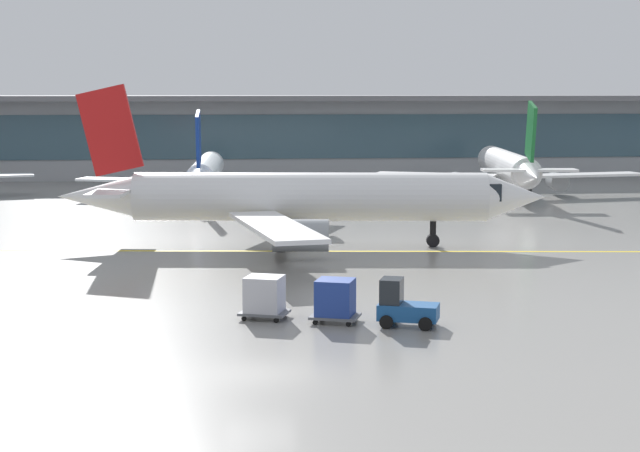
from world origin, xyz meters
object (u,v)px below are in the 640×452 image
object	(u,v)px
gate_airplane_3	(508,167)
cargo_dolly_trailing	(264,296)
gate_airplane_2	(206,172)
taxiing_regional_jet	(304,198)
cargo_dolly_lead	(335,299)
baggage_tug	(403,306)

from	to	relation	value
gate_airplane_3	cargo_dolly_trailing	bearing A→B (deg)	159.56
gate_airplane_2	cargo_dolly_trailing	world-z (taller)	gate_airplane_2
taxiing_regional_jet	cargo_dolly_lead	distance (m)	22.55
taxiing_regional_jet	cargo_dolly_lead	world-z (taller)	taxiing_regional_jet
taxiing_regional_jet	cargo_dolly_trailing	world-z (taller)	taxiing_regional_jet
baggage_tug	cargo_dolly_trailing	size ratio (longest dim) A/B	1.16
gate_airplane_2	taxiing_regional_jet	size ratio (longest dim) A/B	0.81
taxiing_regional_jet	cargo_dolly_trailing	bearing A→B (deg)	-93.23
cargo_dolly_trailing	gate_airplane_2	bearing A→B (deg)	112.68
gate_airplane_3	gate_airplane_2	bearing A→B (deg)	97.53
cargo_dolly_trailing	cargo_dolly_lead	bearing A→B (deg)	-0.00
taxiing_regional_jet	gate_airplane_2	bearing A→B (deg)	108.80
gate_airplane_2	baggage_tug	world-z (taller)	gate_airplane_2
taxiing_regional_jet	gate_airplane_3	bearing A→B (deg)	60.39
gate_airplane_3	baggage_tug	world-z (taller)	gate_airplane_3
gate_airplane_2	cargo_dolly_lead	distance (m)	53.30
cargo_dolly_lead	baggage_tug	bearing A→B (deg)	-0.00
cargo_dolly_trailing	taxiing_regional_jet	bearing A→B (deg)	99.65
gate_airplane_3	cargo_dolly_lead	xyz separation A→B (m)	(-22.65, -53.86, -1.75)
gate_airplane_2	gate_airplane_3	bearing A→B (deg)	-85.86
baggage_tug	cargo_dolly_trailing	xyz separation A→B (m)	(-6.02, 2.04, 0.16)
gate_airplane_3	taxiing_regional_jet	bearing A→B (deg)	150.13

